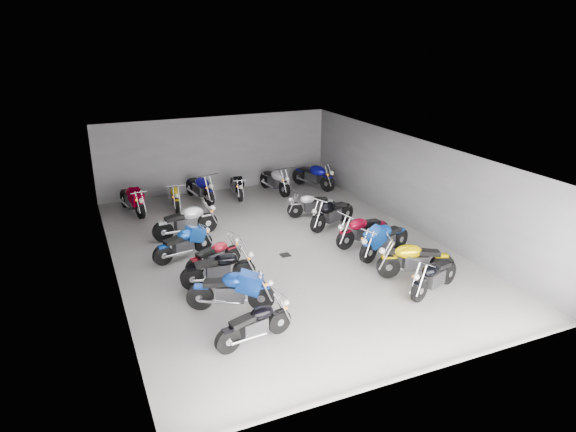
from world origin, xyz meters
The scene contains 24 objects.
ground centered at (0.00, 0.00, 0.00)m, with size 14.00×14.00×0.00m, color #989690.
wall_back centered at (0.00, 7.00, 1.60)m, with size 10.00×0.10×3.20m, color slate.
wall_left centered at (-5.00, 0.00, 1.60)m, with size 0.10×14.00×3.20m, color slate.
wall_right centered at (5.00, 0.00, 1.60)m, with size 0.10×14.00×3.20m, color slate.
ceiling centered at (0.00, 0.00, 3.22)m, with size 10.00×14.00×0.04m, color black.
drain_grate centered at (0.00, -0.50, 0.01)m, with size 0.32×0.32×0.01m, color black.
motorcycle_left_a centered at (-2.46, -4.56, 0.47)m, with size 1.93×0.56×0.86m.
motorcycle_left_b centered at (-2.51, -2.97, 0.53)m, with size 2.08×1.04×0.97m.
motorcycle_left_c centered at (-2.42, -1.57, 0.50)m, with size 2.09×0.45×0.92m.
motorcycle_left_d centered at (-2.28, -0.61, 0.45)m, with size 1.81×0.71×0.82m.
motorcycle_left_e centered at (-2.92, 0.55, 0.49)m, with size 1.97×0.77×0.89m.
motorcycle_left_f centered at (-2.46, 2.23, 0.55)m, with size 2.28×0.55×1.00m.
motorcycle_right_a centered at (2.69, -4.26, 0.49)m, with size 1.97×0.84×0.90m.
motorcycle_right_b centered at (2.78, -3.29, 0.53)m, with size 2.13×0.90×0.98m.
motorcycle_right_c centered at (2.79, -1.74, 0.54)m, with size 2.17×0.87×0.99m.
motorcycle_right_d centered at (2.64, -0.72, 0.51)m, with size 2.11×0.52×0.93m.
motorcycle_right_e centered at (2.47, 1.08, 0.52)m, with size 2.08×0.94×0.96m.
motorcycle_right_f centered at (2.30, 2.36, 0.46)m, with size 1.92×0.48×0.85m.
motorcycle_back_a centered at (-3.81, 5.39, 0.54)m, with size 0.68×2.24×1.00m.
motorcycle_back_b centered at (-2.20, 5.34, 0.49)m, with size 0.46×2.04×0.90m.
motorcycle_back_c centered at (-1.07, 5.85, 0.55)m, with size 0.68×2.27×1.01m.
motorcycle_back_d centered at (0.46, 5.74, 0.48)m, with size 0.45×1.98×0.87m.
motorcycle_back_e centered at (2.15, 5.64, 0.54)m, with size 0.57×2.25×0.99m.
motorcycle_back_f centered at (3.97, 5.60, 0.56)m, with size 1.07×2.20×1.03m.
Camera 1 is at (-5.71, -13.93, 6.67)m, focal length 32.00 mm.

